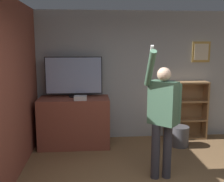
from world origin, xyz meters
TOP-DOWN VIEW (x-y plane):
  - wall_back at (0.01, 2.85)m, footprint 6.02×0.09m
  - wall_side_brick at (-2.04, 1.41)m, footprint 0.06×4.42m
  - tv_ledge at (-1.23, 2.41)m, footprint 1.38×0.66m
  - television at (-1.23, 2.53)m, footprint 1.12×0.22m
  - game_console at (-1.09, 2.20)m, footprint 0.24×0.17m
  - bookshelf at (1.05, 2.67)m, footprint 0.89×0.28m
  - person at (0.16, 0.98)m, footprint 0.55×0.54m
  - waste_bin at (0.87, 2.22)m, footprint 0.36×0.36m

SIDE VIEW (x-z plane):
  - waste_bin at x=0.87m, z-range 0.00..0.40m
  - tv_ledge at x=-1.23m, z-range 0.00..0.97m
  - bookshelf at x=1.05m, z-range -0.02..1.22m
  - game_console at x=-1.09m, z-range 0.97..1.06m
  - person at x=0.16m, z-range 0.02..2.02m
  - wall_side_brick at x=-2.04m, z-range 0.00..2.70m
  - wall_back at x=0.01m, z-range 0.00..2.70m
  - television at x=-1.23m, z-range 0.99..1.79m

